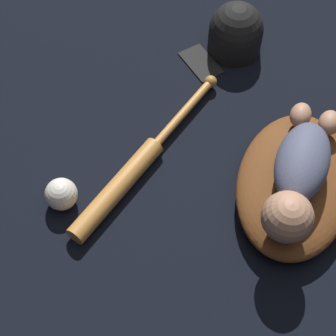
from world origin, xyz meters
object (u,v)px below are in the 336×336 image
(baseball_cap, at_px, (235,33))
(baseball_bat, at_px, (131,172))
(baby_figure, at_px, (299,175))
(baseball, at_px, (61,194))
(baseball_glove, at_px, (304,185))

(baseball_cap, bearing_deg, baseball_bat, -22.44)
(baby_figure, height_order, baseball, baby_figure)
(baseball_glove, relative_size, baseball_cap, 1.90)
(baby_figure, bearing_deg, baseball, -80.98)
(baseball_glove, bearing_deg, baseball, -77.97)
(baseball, relative_size, baseball_cap, 0.34)
(baseball, bearing_deg, baseball_cap, 149.10)
(baseball, bearing_deg, baseball_glove, 102.03)
(baseball_bat, bearing_deg, baseball, -56.50)
(baseball_glove, xyz_separation_m, baby_figure, (0.03, -0.03, 0.08))
(baseball_bat, distance_m, baseball_cap, 0.47)
(baseball_glove, bearing_deg, baseball_cap, -154.86)
(baseball_glove, xyz_separation_m, baseball, (0.11, -0.51, -0.01))
(baseball_glove, xyz_separation_m, baseball_cap, (-0.42, -0.20, 0.02))
(baseball_bat, xyz_separation_m, baseball_cap, (-0.44, 0.18, 0.03))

